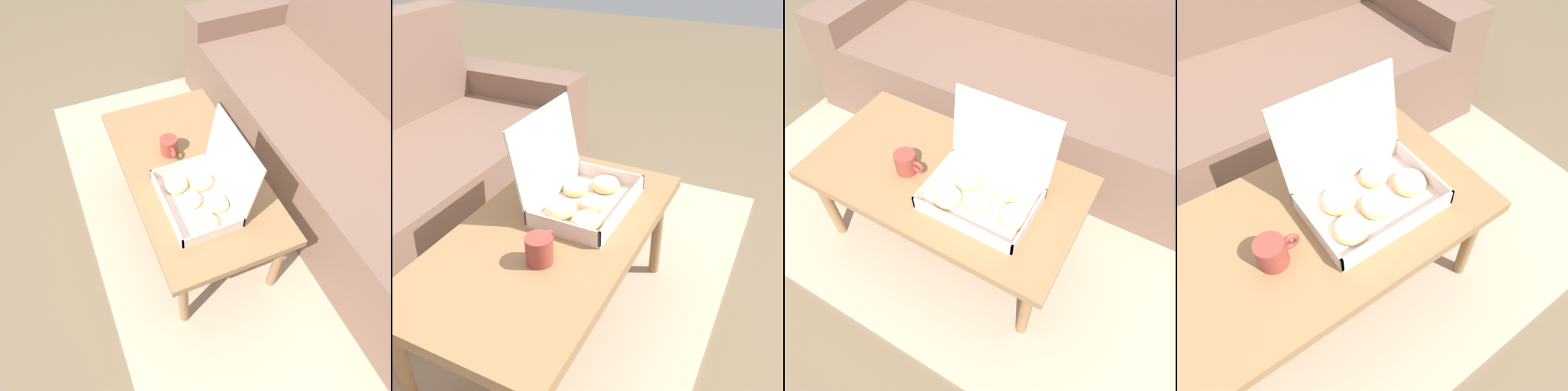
% 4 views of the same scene
% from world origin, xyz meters
% --- Properties ---
extents(ground_plane, '(12.00, 12.00, 0.00)m').
position_xyz_m(ground_plane, '(0.00, 0.00, 0.00)').
color(ground_plane, '#756047').
extents(area_rug, '(2.57, 1.89, 0.01)m').
position_xyz_m(area_rug, '(0.00, 0.30, 0.01)').
color(area_rug, tan).
rests_on(area_rug, ground_plane).
extents(coffee_table, '(1.08, 0.58, 0.46)m').
position_xyz_m(coffee_table, '(0.00, -0.10, 0.42)').
color(coffee_table, '#997047').
rests_on(coffee_table, ground_plane).
extents(pastry_box, '(0.40, 0.33, 0.33)m').
position_xyz_m(pastry_box, '(0.19, -0.12, 0.52)').
color(pastry_box, silver).
rests_on(pastry_box, coffee_table).
extents(coffee_mug, '(0.12, 0.08, 0.09)m').
position_xyz_m(coffee_mug, '(-0.14, -0.15, 0.51)').
color(coffee_mug, '#993D33').
rests_on(coffee_mug, coffee_table).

